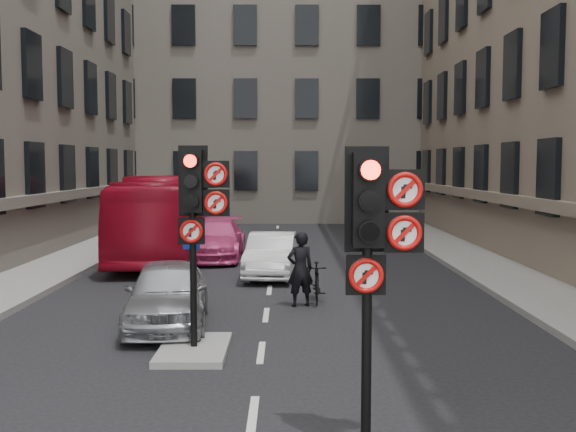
{
  "coord_description": "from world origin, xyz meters",
  "views": [
    {
      "loc": [
        0.45,
        -6.82,
        3.37
      ],
      "look_at": [
        0.48,
        3.11,
        2.6
      ],
      "focal_mm": 42.0,
      "sensor_mm": 36.0,
      "label": 1
    }
  ],
  "objects_px": {
    "car_silver": "(168,293)",
    "info_sign": "(192,271)",
    "signal_far": "(197,202)",
    "motorcycle": "(317,282)",
    "car_white": "(272,255)",
    "car_pink": "(216,240)",
    "signal_near": "(375,231)",
    "bus_red": "(164,217)",
    "motorcyclist": "(300,269)"
  },
  "relations": [
    {
      "from": "signal_near",
      "to": "car_white",
      "type": "relative_size",
      "value": 0.91
    },
    {
      "from": "car_white",
      "to": "motorcycle",
      "type": "distance_m",
      "value": 3.97
    },
    {
      "from": "signal_far",
      "to": "motorcycle",
      "type": "distance_m",
      "value": 5.51
    },
    {
      "from": "signal_near",
      "to": "car_silver",
      "type": "xyz_separation_m",
      "value": [
        -3.5,
        6.01,
        -1.9
      ]
    },
    {
      "from": "bus_red",
      "to": "info_sign",
      "type": "xyz_separation_m",
      "value": [
        2.62,
        -11.7,
        -0.12
      ]
    },
    {
      "from": "info_sign",
      "to": "car_silver",
      "type": "bearing_deg",
      "value": 134.22
    },
    {
      "from": "signal_near",
      "to": "car_white",
      "type": "distance_m",
      "value": 12.5
    },
    {
      "from": "motorcycle",
      "to": "motorcyclist",
      "type": "distance_m",
      "value": 0.8
    },
    {
      "from": "car_silver",
      "to": "bus_red",
      "type": "relative_size",
      "value": 0.38
    },
    {
      "from": "car_white",
      "to": "motorcycle",
      "type": "xyz_separation_m",
      "value": [
        1.18,
        -3.78,
        -0.17
      ]
    },
    {
      "from": "car_white",
      "to": "bus_red",
      "type": "xyz_separation_m",
      "value": [
        -3.96,
        4.18,
        0.83
      ]
    },
    {
      "from": "car_silver",
      "to": "car_pink",
      "type": "relative_size",
      "value": 0.85
    },
    {
      "from": "car_silver",
      "to": "car_white",
      "type": "distance_m",
      "value": 6.58
    },
    {
      "from": "car_silver",
      "to": "signal_near",
      "type": "bearing_deg",
      "value": -65.33
    },
    {
      "from": "car_white",
      "to": "car_pink",
      "type": "xyz_separation_m",
      "value": [
        -2.08,
        3.73,
        0.04
      ]
    },
    {
      "from": "motorcycle",
      "to": "motorcyclist",
      "type": "relative_size",
      "value": 0.89
    },
    {
      "from": "car_silver",
      "to": "car_white",
      "type": "bearing_deg",
      "value": 66.48
    },
    {
      "from": "motorcyclist",
      "to": "info_sign",
      "type": "xyz_separation_m",
      "value": [
        -2.11,
        -3.2,
        0.47
      ]
    },
    {
      "from": "signal_far",
      "to": "car_silver",
      "type": "xyz_separation_m",
      "value": [
        -0.9,
        2.01,
        -2.02
      ]
    },
    {
      "from": "signal_far",
      "to": "motorcycle",
      "type": "height_order",
      "value": "signal_far"
    },
    {
      "from": "bus_red",
      "to": "info_sign",
      "type": "bearing_deg",
      "value": -80.8
    },
    {
      "from": "car_silver",
      "to": "bus_red",
      "type": "distance_m",
      "value": 10.64
    },
    {
      "from": "car_silver",
      "to": "motorcyclist",
      "type": "distance_m",
      "value": 3.4
    },
    {
      "from": "car_pink",
      "to": "motorcyclist",
      "type": "xyz_separation_m",
      "value": [
        2.84,
        -8.05,
        0.2
      ]
    },
    {
      "from": "signal_far",
      "to": "car_white",
      "type": "xyz_separation_m",
      "value": [
        1.13,
        8.27,
        -2.05
      ]
    },
    {
      "from": "bus_red",
      "to": "motorcyclist",
      "type": "bearing_deg",
      "value": -64.33
    },
    {
      "from": "signal_near",
      "to": "signal_far",
      "type": "distance_m",
      "value": 4.77
    },
    {
      "from": "car_silver",
      "to": "info_sign",
      "type": "relative_size",
      "value": 2.1
    },
    {
      "from": "car_pink",
      "to": "bus_red",
      "type": "bearing_deg",
      "value": 166.3
    },
    {
      "from": "signal_far",
      "to": "car_white",
      "type": "relative_size",
      "value": 0.91
    },
    {
      "from": "signal_far",
      "to": "motorcyclist",
      "type": "height_order",
      "value": "signal_far"
    },
    {
      "from": "car_silver",
      "to": "car_pink",
      "type": "xyz_separation_m",
      "value": [
        -0.05,
        9.99,
        0.0
      ]
    },
    {
      "from": "car_silver",
      "to": "motorcycle",
      "type": "bearing_deg",
      "value": 32.09
    },
    {
      "from": "bus_red",
      "to": "signal_near",
      "type": "bearing_deg",
      "value": -75.13
    },
    {
      "from": "signal_far",
      "to": "bus_red",
      "type": "relative_size",
      "value": 0.34
    },
    {
      "from": "signal_far",
      "to": "car_pink",
      "type": "bearing_deg",
      "value": 94.53
    },
    {
      "from": "signal_near",
      "to": "bus_red",
      "type": "distance_m",
      "value": 17.35
    },
    {
      "from": "signal_near",
      "to": "car_pink",
      "type": "height_order",
      "value": "signal_near"
    },
    {
      "from": "car_silver",
      "to": "motorcycle",
      "type": "distance_m",
      "value": 4.06
    },
    {
      "from": "car_silver",
      "to": "car_pink",
      "type": "height_order",
      "value": "car_pink"
    },
    {
      "from": "motorcyclist",
      "to": "info_sign",
      "type": "distance_m",
      "value": 3.86
    },
    {
      "from": "car_white",
      "to": "car_pink",
      "type": "height_order",
      "value": "car_pink"
    },
    {
      "from": "signal_near",
      "to": "bus_red",
      "type": "bearing_deg",
      "value": 108.3
    },
    {
      "from": "car_white",
      "to": "info_sign",
      "type": "distance_m",
      "value": 7.68
    },
    {
      "from": "car_white",
      "to": "car_pink",
      "type": "bearing_deg",
      "value": 123.04
    },
    {
      "from": "signal_near",
      "to": "motorcyclist",
      "type": "height_order",
      "value": "signal_near"
    },
    {
      "from": "motorcycle",
      "to": "car_pink",
      "type": "bearing_deg",
      "value": 114.9
    },
    {
      "from": "car_white",
      "to": "motorcyclist",
      "type": "height_order",
      "value": "motorcyclist"
    },
    {
      "from": "car_pink",
      "to": "motorcyclist",
      "type": "height_order",
      "value": "motorcyclist"
    },
    {
      "from": "motorcycle",
      "to": "bus_red",
      "type": "bearing_deg",
      "value": 124.33
    }
  ]
}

